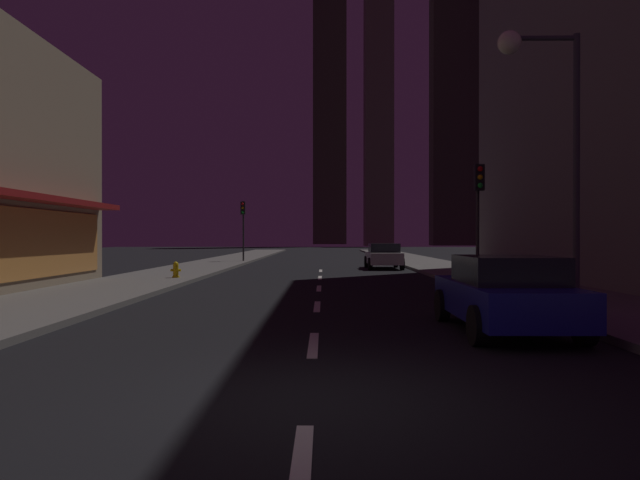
% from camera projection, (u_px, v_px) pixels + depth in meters
% --- Properties ---
extents(ground_plane, '(78.00, 136.00, 0.10)m').
position_uv_depth(ground_plane, '(321.00, 265.00, 38.26)').
color(ground_plane, black).
extents(sidewalk_right, '(4.00, 76.00, 0.15)m').
position_uv_depth(sidewalk_right, '(425.00, 263.00, 38.21)').
color(sidewalk_right, '#605E59').
rests_on(sidewalk_right, ground).
extents(sidewalk_left, '(4.00, 76.00, 0.15)m').
position_uv_depth(sidewalk_left, '(218.00, 263.00, 38.31)').
color(sidewalk_left, '#605E59').
rests_on(sidewalk_left, ground).
extents(lane_marking_center, '(0.16, 28.20, 0.01)m').
position_uv_depth(lane_marking_center, '(318.00, 296.00, 17.26)').
color(lane_marking_center, silver).
rests_on(lane_marking_center, ground).
extents(skyscraper_distant_tall, '(8.79, 7.63, 76.18)m').
position_uv_depth(skyscraper_distant_tall, '(330.00, 102.00, 151.52)').
color(skyscraper_distant_tall, '#3E3B2F').
rests_on(skyscraper_distant_tall, ground).
extents(skyscraper_distant_mid, '(5.88, 6.59, 76.80)m').
position_uv_depth(skyscraper_distant_mid, '(378.00, 65.00, 119.64)').
color(skyscraper_distant_mid, '#625D49').
rests_on(skyscraper_distant_mid, ground).
extents(skyscraper_distant_short, '(7.74, 5.39, 55.40)m').
position_uv_depth(skyscraper_distant_short, '(449.00, 121.00, 125.52)').
color(skyscraper_distant_short, '#302D24').
rests_on(skyscraper_distant_short, ground).
extents(skyscraper_distant_slender, '(7.12, 7.83, 62.43)m').
position_uv_depth(skyscraper_distant_slender, '(469.00, 106.00, 126.75)').
color(skyscraper_distant_slender, '#2E2B22').
rests_on(skyscraper_distant_slender, ground).
extents(car_parked_near, '(1.98, 4.24, 1.45)m').
position_uv_depth(car_parked_near, '(505.00, 293.00, 10.69)').
color(car_parked_near, navy).
rests_on(car_parked_near, ground).
extents(car_parked_far, '(1.98, 4.24, 1.45)m').
position_uv_depth(car_parked_far, '(384.00, 256.00, 32.46)').
color(car_parked_far, silver).
rests_on(car_parked_far, ground).
extents(fire_hydrant_far_left, '(0.42, 0.30, 0.65)m').
position_uv_depth(fire_hydrant_far_left, '(176.00, 270.00, 23.16)').
color(fire_hydrant_far_left, gold).
rests_on(fire_hydrant_far_left, sidewalk_left).
extents(traffic_light_near_right, '(0.32, 0.48, 4.20)m').
position_uv_depth(traffic_light_near_right, '(479.00, 197.00, 19.44)').
color(traffic_light_near_right, '#2D2D2D').
rests_on(traffic_light_near_right, sidewalk_right).
extents(traffic_light_far_left, '(0.32, 0.48, 4.20)m').
position_uv_depth(traffic_light_far_left, '(243.00, 217.00, 39.63)').
color(traffic_light_far_left, '#2D2D2D').
rests_on(traffic_light_far_left, sidewalk_left).
extents(street_lamp_right, '(1.96, 0.56, 6.58)m').
position_uv_depth(street_lamp_right, '(542.00, 100.00, 13.48)').
color(street_lamp_right, '#38383D').
rests_on(street_lamp_right, sidewalk_right).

